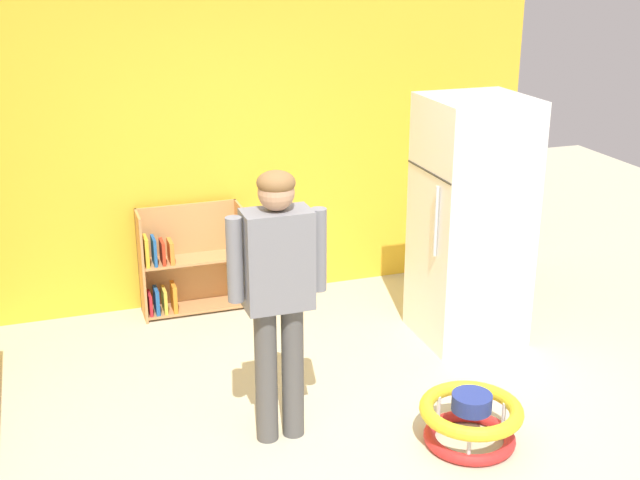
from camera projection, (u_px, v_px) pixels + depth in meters
ground_plane at (317, 445)px, 4.89m from camera, size 12.00×12.00×0.00m
back_wall at (222, 135)px, 6.51m from camera, size 5.20×0.06×2.70m
refrigerator at (471, 221)px, 5.98m from camera, size 0.73×0.68×1.78m
bookshelf at (185, 266)px, 6.57m from camera, size 0.80×0.28×0.85m
standing_person at (278, 284)px, 4.66m from camera, size 0.57×0.22×1.63m
baby_walker at (471, 419)px, 4.86m from camera, size 0.60×0.60×0.32m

